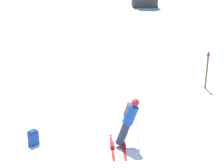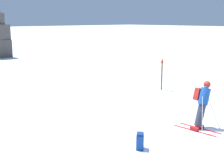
# 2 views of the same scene
# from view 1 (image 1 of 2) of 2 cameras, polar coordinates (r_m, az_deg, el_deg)

# --- Properties ---
(ground_plane) EXTENTS (300.00, 300.00, 0.00)m
(ground_plane) POSITION_cam_1_polar(r_m,az_deg,el_deg) (12.10, -1.97, -9.61)
(ground_plane) COLOR white
(skier) EXTENTS (1.31, 1.65, 1.71)m
(skier) POSITION_cam_1_polar(r_m,az_deg,el_deg) (11.70, 2.46, -5.55)
(skier) COLOR red
(skier) RESTS_ON ground
(spare_backpack) EXTENTS (0.37, 0.36, 0.50)m
(spare_backpack) POSITION_cam_1_polar(r_m,az_deg,el_deg) (12.38, -11.90, -8.02)
(spare_backpack) COLOR #194293
(spare_backpack) RESTS_ON ground
(trail_marker) EXTENTS (0.13, 0.13, 1.69)m
(trail_marker) POSITION_cam_1_polar(r_m,az_deg,el_deg) (16.69, 14.28, 2.32)
(trail_marker) COLOR brown
(trail_marker) RESTS_ON ground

